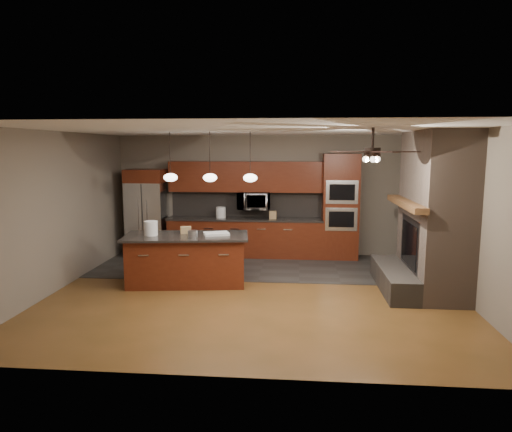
# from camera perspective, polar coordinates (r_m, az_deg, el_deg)

# --- Properties ---
(ground) EXTENTS (7.00, 7.00, 0.00)m
(ground) POSITION_cam_1_polar(r_m,az_deg,el_deg) (8.09, -0.13, -9.53)
(ground) COLOR brown
(ground) RESTS_ON ground
(ceiling) EXTENTS (7.00, 6.00, 0.02)m
(ceiling) POSITION_cam_1_polar(r_m,az_deg,el_deg) (7.70, -0.14, 10.69)
(ceiling) COLOR white
(ceiling) RESTS_ON back_wall
(back_wall) EXTENTS (7.00, 0.02, 2.80)m
(back_wall) POSITION_cam_1_polar(r_m,az_deg,el_deg) (10.74, 1.30, 2.58)
(back_wall) COLOR #6E6458
(back_wall) RESTS_ON ground
(right_wall) EXTENTS (0.02, 6.00, 2.80)m
(right_wall) POSITION_cam_1_polar(r_m,az_deg,el_deg) (8.24, 24.90, -0.00)
(right_wall) COLOR #6E6458
(right_wall) RESTS_ON ground
(left_wall) EXTENTS (0.02, 6.00, 2.80)m
(left_wall) POSITION_cam_1_polar(r_m,az_deg,el_deg) (8.80, -23.46, 0.58)
(left_wall) COLOR #6E6458
(left_wall) RESTS_ON ground
(slate_tile_patch) EXTENTS (7.00, 2.40, 0.01)m
(slate_tile_patch) POSITION_cam_1_polar(r_m,az_deg,el_deg) (9.81, 0.81, -6.27)
(slate_tile_patch) COLOR #2D2B28
(slate_tile_patch) RESTS_ON ground
(fireplace_column) EXTENTS (1.30, 2.10, 2.80)m
(fireplace_column) POSITION_cam_1_polar(r_m,az_deg,el_deg) (8.49, 21.01, -0.25)
(fireplace_column) COLOR #756154
(fireplace_column) RESTS_ON ground
(back_cabinetry) EXTENTS (3.59, 0.64, 2.20)m
(back_cabinetry) POSITION_cam_1_polar(r_m,az_deg,el_deg) (10.60, -1.37, -0.26)
(back_cabinetry) COLOR #5A2110
(back_cabinetry) RESTS_ON ground
(oven_tower) EXTENTS (0.80, 0.63, 2.38)m
(oven_tower) POSITION_cam_1_polar(r_m,az_deg,el_deg) (10.49, 10.49, 1.15)
(oven_tower) COLOR #5A2110
(oven_tower) RESTS_ON ground
(microwave) EXTENTS (0.73, 0.41, 0.50)m
(microwave) POSITION_cam_1_polar(r_m,az_deg,el_deg) (10.53, -0.29, 1.92)
(microwave) COLOR silver
(microwave) RESTS_ON back_cabinetry
(refrigerator) EXTENTS (0.86, 0.75, 2.02)m
(refrigerator) POSITION_cam_1_polar(r_m,az_deg,el_deg) (10.95, -13.44, 0.41)
(refrigerator) COLOR silver
(refrigerator) RESTS_ON ground
(kitchen_island) EXTENTS (2.37, 1.30, 0.92)m
(kitchen_island) POSITION_cam_1_polar(r_m,az_deg,el_deg) (8.58, -8.65, -5.36)
(kitchen_island) COLOR #5A2110
(kitchen_island) RESTS_ON ground
(white_bucket) EXTENTS (0.29, 0.29, 0.27)m
(white_bucket) POSITION_cam_1_polar(r_m,az_deg,el_deg) (8.56, -13.01, -1.50)
(white_bucket) COLOR white
(white_bucket) RESTS_ON kitchen_island
(paint_can) EXTENTS (0.21, 0.21, 0.12)m
(paint_can) POSITION_cam_1_polar(r_m,az_deg,el_deg) (8.26, -7.91, -2.22)
(paint_can) COLOR #AAAAAF
(paint_can) RESTS_ON kitchen_island
(paint_tray) EXTENTS (0.53, 0.44, 0.04)m
(paint_tray) POSITION_cam_1_polar(r_m,az_deg,el_deg) (8.43, -4.98, -2.22)
(paint_tray) COLOR silver
(paint_tray) RESTS_ON kitchen_island
(cardboard_box) EXTENTS (0.23, 0.19, 0.12)m
(cardboard_box) POSITION_cam_1_polar(r_m,az_deg,el_deg) (8.66, -8.76, -1.74)
(cardboard_box) COLOR #A28153
(cardboard_box) RESTS_ON kitchen_island
(counter_bucket) EXTENTS (0.29, 0.29, 0.25)m
(counter_bucket) POSITION_cam_1_polar(r_m,az_deg,el_deg) (10.61, -4.42, 0.46)
(counter_bucket) COLOR silver
(counter_bucket) RESTS_ON back_cabinetry
(counter_box) EXTENTS (0.17, 0.14, 0.18)m
(counter_box) POSITION_cam_1_polar(r_m,az_deg,el_deg) (10.44, 2.09, 0.13)
(counter_box) COLOR #A68456
(counter_box) RESTS_ON back_cabinetry
(pendant_left) EXTENTS (0.26, 0.26, 0.92)m
(pendant_left) POSITION_cam_1_polar(r_m,az_deg,el_deg) (8.70, -10.64, 4.79)
(pendant_left) COLOR black
(pendant_left) RESTS_ON ceiling
(pendant_center) EXTENTS (0.26, 0.26, 0.92)m
(pendant_center) POSITION_cam_1_polar(r_m,az_deg,el_deg) (8.53, -5.76, 4.82)
(pendant_center) COLOR black
(pendant_center) RESTS_ON ceiling
(pendant_right) EXTENTS (0.26, 0.26, 0.92)m
(pendant_right) POSITION_cam_1_polar(r_m,az_deg,el_deg) (8.43, -0.73, 4.82)
(pendant_right) COLOR black
(pendant_right) RESTS_ON ceiling
(ceiling_fan) EXTENTS (1.27, 1.33, 0.41)m
(ceiling_fan) POSITION_cam_1_polar(r_m,az_deg,el_deg) (6.96, 14.33, 7.85)
(ceiling_fan) COLOR black
(ceiling_fan) RESTS_ON ceiling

